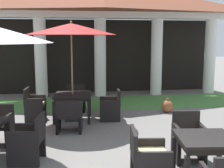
# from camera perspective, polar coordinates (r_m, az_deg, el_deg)

# --- Properties ---
(background_pavilion) EXTENTS (10.21, 2.53, 4.38)m
(background_pavilion) POSITION_cam_1_polar(r_m,az_deg,el_deg) (11.56, -2.42, 14.24)
(background_pavilion) COLOR white
(background_pavilion) RESTS_ON ground
(lawn_strip) EXTENTS (12.01, 2.18, 0.01)m
(lawn_strip) POSITION_cam_1_polar(r_m,az_deg,el_deg) (10.29, -1.47, -3.71)
(lawn_strip) COLOR #47843D
(lawn_strip) RESTS_ON ground
(patio_chair_near_foreground_east) EXTENTS (0.66, 0.64, 0.89)m
(patio_chair_near_foreground_east) POSITION_cam_1_polar(r_m,az_deg,el_deg) (5.70, -15.86, -10.43)
(patio_chair_near_foreground_east) COLOR black
(patio_chair_near_foreground_east) RESTS_ON ground
(patio_table_mid_right) EXTENTS (0.95, 0.95, 0.76)m
(patio_table_mid_right) POSITION_cam_1_polar(r_m,az_deg,el_deg) (4.88, 17.65, -10.97)
(patio_table_mid_right) COLOR black
(patio_table_mid_right) RESTS_ON ground
(patio_chair_mid_right_west) EXTENTS (0.64, 0.70, 0.88)m
(patio_chair_mid_right_west) POSITION_cam_1_polar(r_m,az_deg,el_deg) (4.75, 6.94, -14.13)
(patio_chair_mid_right_west) COLOR black
(patio_chair_mid_right_west) RESTS_ON ground
(patio_chair_mid_right_north) EXTENTS (0.60, 0.59, 0.89)m
(patio_chair_mid_right_north) POSITION_cam_1_polar(r_m,az_deg,el_deg) (5.75, 14.58, -10.18)
(patio_chair_mid_right_north) COLOR black
(patio_chair_mid_right_north) RESTS_ON ground
(patio_table_far_back) EXTENTS (1.07, 1.07, 0.73)m
(patio_table_far_back) POSITION_cam_1_polar(r_m,az_deg,el_deg) (8.19, -7.63, -2.59)
(patio_table_far_back) COLOR black
(patio_table_far_back) RESTS_ON ground
(patio_umbrella_far_back) EXTENTS (2.44, 2.44, 2.71)m
(patio_umbrella_far_back) POSITION_cam_1_polar(r_m,az_deg,el_deg) (8.02, -7.91, 10.35)
(patio_umbrella_far_back) COLOR #2D2D2D
(patio_umbrella_far_back) RESTS_ON ground
(patio_chair_far_back_south) EXTENTS (0.65, 0.62, 0.82)m
(patio_chair_far_back_south) POSITION_cam_1_polar(r_m,az_deg,el_deg) (7.22, -8.29, -6.09)
(patio_chair_far_back_south) COLOR black
(patio_chair_far_back_south) RESTS_ON ground
(patio_chair_far_back_north) EXTENTS (0.66, 0.63, 0.80)m
(patio_chair_far_back_north) POSITION_cam_1_polar(r_m,az_deg,el_deg) (9.27, -7.06, -2.80)
(patio_chair_far_back_north) COLOR black
(patio_chair_far_back_north) RESTS_ON ground
(patio_chair_far_back_east) EXTENTS (0.62, 0.68, 0.82)m
(patio_chair_far_back_east) POSITION_cam_1_polar(r_m,az_deg,el_deg) (8.22, -0.18, -4.26)
(patio_chair_far_back_east) COLOR black
(patio_chair_far_back_east) RESTS_ON ground
(patio_chair_far_back_west) EXTENTS (0.55, 0.61, 0.90)m
(patio_chair_far_back_west) POSITION_cam_1_polar(r_m,az_deg,el_deg) (8.39, -14.85, -4.04)
(patio_chair_far_back_west) COLOR black
(patio_chair_far_back_west) RESTS_ON ground
(terracotta_urn) EXTENTS (0.35, 0.35, 0.46)m
(terracotta_urn) POSITION_cam_1_polar(r_m,az_deg,el_deg) (9.17, 10.66, -4.26)
(terracotta_urn) COLOR brown
(terracotta_urn) RESTS_ON ground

